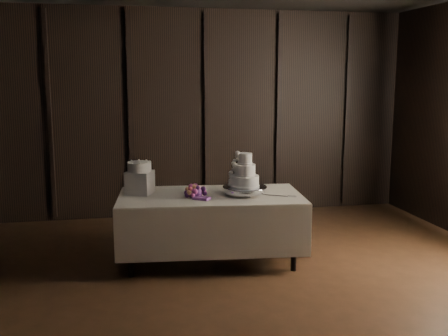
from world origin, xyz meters
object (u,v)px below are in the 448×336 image
(wedding_cake, at_px, (243,174))
(display_table, at_px, (211,225))
(box_pedestal, at_px, (140,183))
(bouquet, at_px, (195,192))
(small_cake, at_px, (139,167))
(cake_stand, at_px, (245,191))

(wedding_cake, bearing_deg, display_table, -173.41)
(box_pedestal, bearing_deg, bouquet, -27.56)
(wedding_cake, height_order, box_pedestal, wedding_cake)
(display_table, height_order, small_cake, small_cake)
(wedding_cake, bearing_deg, box_pedestal, -173.67)
(bouquet, xyz_separation_m, box_pedestal, (-0.57, 0.30, 0.06))
(wedding_cake, distance_m, bouquet, 0.55)
(wedding_cake, bearing_deg, small_cake, -173.67)
(display_table, relative_size, bouquet, 5.47)
(box_pedestal, height_order, small_cake, small_cake)
(cake_stand, height_order, bouquet, bouquet)
(cake_stand, relative_size, small_cake, 1.87)
(display_table, distance_m, cake_stand, 0.54)
(cake_stand, distance_m, box_pedestal, 1.15)
(display_table, relative_size, small_cake, 8.04)
(cake_stand, relative_size, bouquet, 1.27)
(small_cake, bearing_deg, cake_stand, -13.75)
(bouquet, bearing_deg, cake_stand, 2.44)
(wedding_cake, bearing_deg, bouquet, -157.96)
(box_pedestal, xyz_separation_m, small_cake, (0.00, 0.00, 0.18))
(display_table, xyz_separation_m, wedding_cake, (0.34, -0.09, 0.58))
(small_cake, bearing_deg, box_pedestal, 0.00)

